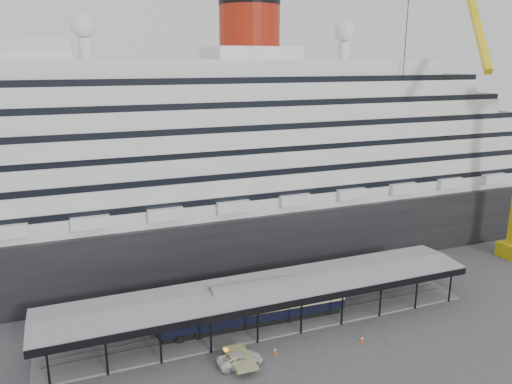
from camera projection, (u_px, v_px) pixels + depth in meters
ground at (283, 341)px, 59.96m from camera, size 200.00×200.00×0.00m
cruise_ship at (206, 149)px, 84.08m from camera, size 130.00×30.00×43.90m
platform_canopy at (267, 305)px, 63.85m from camera, size 56.00×9.18×5.30m
port_truck at (240, 359)px, 55.14m from camera, size 5.14×2.38×1.43m
pullman_carriage at (253, 304)px, 63.06m from camera, size 24.61×4.14×24.06m
traffic_cone_left at (236, 358)px, 55.87m from camera, size 0.55×0.55×0.85m
traffic_cone_mid at (275, 351)px, 57.38m from camera, size 0.43×0.43×0.77m
traffic_cone_right at (362, 339)px, 59.75m from camera, size 0.48×0.48×0.82m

